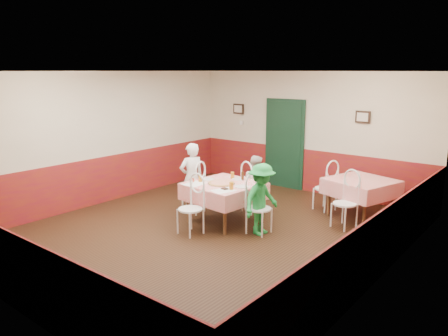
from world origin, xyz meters
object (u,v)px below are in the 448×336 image
Objects in this scene: glass_a at (200,178)px; second_table at (360,199)px; pizza at (221,183)px; chair_right at (259,209)px; wallet at (225,189)px; chair_second_b at (345,204)px; chair_near at (190,209)px; chair_far at (253,190)px; chair_second_a at (325,189)px; beer_bottle at (243,175)px; glass_c at (232,175)px; diner_left at (192,178)px; chair_left at (193,191)px; main_table at (224,203)px; glass_b at (231,186)px; diner_right at (262,199)px; diner_far at (255,184)px.

second_table is at bearing 41.90° from glass_a.
pizza is 0.43m from glass_a.
wallet is (-0.57, -0.26, 0.32)m from chair_right.
pizza is at bearing -131.44° from chair_second_b.
chair_near is (-1.97, -2.73, 0.08)m from second_table.
chair_far is at bearing 36.59° from chair_right.
chair_second_a reaches higher than wallet.
chair_second_a is at bearing 151.32° from chair_second_b.
beer_bottle reaches higher than chair_far.
second_table is 8.58× the size of glass_c.
chair_far is at bearing 147.98° from diner_left.
second_table is 1.24× the size of chair_near.
chair_left is 0.64× the size of diner_left.
glass_a reaches higher than main_table.
glass_b reaches higher than glass_a.
chair_near is 8.18× the size of wallet.
chair_left is 8.18× the size of wallet.
diner_right is at bearing -113.17° from chair_second_b.
chair_left is 1.20m from chair_far.
chair_second_b is (1.82, 0.29, 0.00)m from chair_far.
chair_far is 1.21m from glass_a.
glass_a is at bearing 79.97° from diner_left.
chair_left reaches higher than glass_c.
wallet is at bearing 111.13° from chair_right.
second_table is 0.75m from chair_second_b.
chair_second_a is at bearing -145.42° from diner_far.
glass_a reaches higher than pizza.
chair_second_b is at bearing 47.25° from wallet.
chair_right is 0.91m from pizza.
pizza is at bearing 76.68° from diner_far.
beer_bottle is at bearing 114.75° from chair_far.
main_table is 0.85m from chair_right.
diner_left is (-0.82, 0.93, 0.26)m from chair_near.
chair_far is 6.56× the size of glass_b.
chair_far is 1.00× the size of chair_second_a.
diner_right is at bearing -5.02° from main_table.
diner_left reaches higher than glass_b.
diner_right reaches higher than second_table.
chair_far is at bearing 69.40° from glass_c.
chair_right reaches higher than glass_a.
chair_near is 6.56× the size of glass_b.
diner_right is (0.97, 0.77, 0.18)m from chair_near.
glass_c is at bearing -176.05° from beer_bottle.
main_table is 1.36× the size of chair_second_b.
glass_c is at bearing 60.75° from chair_right.
glass_c is 0.59m from diner_far.
diner_right is (1.79, -0.16, -0.08)m from diner_left.
glass_a is (-1.27, -0.12, 0.37)m from chair_right.
glass_b is (-0.46, -0.20, 0.38)m from chair_right.
chair_right is 1.32m from glass_a.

